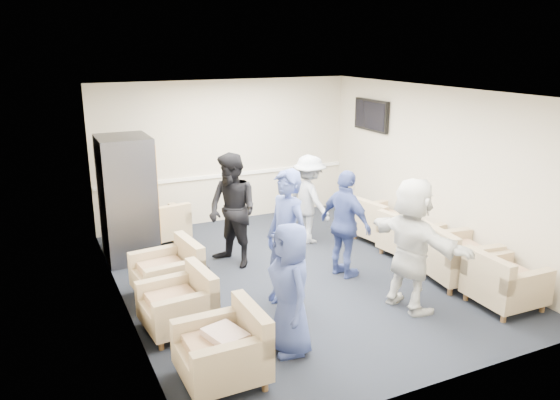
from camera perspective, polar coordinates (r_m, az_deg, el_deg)
name	(u,v)px	position (r m, az deg, el deg)	size (l,w,h in m)	color
floor	(298,275)	(8.23, 1.86, -7.87)	(6.00, 6.00, 0.00)	black
ceiling	(299,92)	(7.55, 2.05, 11.22)	(6.00, 6.00, 0.00)	white
back_wall	(227,152)	(10.47, -5.60, 5.05)	(5.00, 0.02, 2.70)	beige
front_wall	(443,261)	(5.42, 16.68, -6.14)	(5.00, 0.02, 2.70)	beige
left_wall	(119,210)	(7.03, -16.48, -1.02)	(0.02, 6.00, 2.70)	beige
right_wall	(436,171)	(9.16, 16.01, 2.92)	(0.02, 6.00, 2.70)	beige
chair_rail	(228,175)	(10.54, -5.50, 2.63)	(4.98, 0.04, 0.06)	white
tv	(371,115)	(10.40, 9.51, 8.73)	(0.10, 1.00, 0.58)	black
armchair_left_near	(226,351)	(5.77, -5.61, -15.47)	(0.83, 0.83, 0.66)	tan
armchair_left_mid	(181,305)	(6.76, -10.26, -10.77)	(0.85, 0.85, 0.63)	tan
armchair_left_far	(171,274)	(7.62, -11.33, -7.55)	(0.89, 0.89, 0.65)	tan
armchair_right_near	(502,284)	(7.74, 22.19, -8.11)	(0.84, 0.84, 0.65)	tan
armchair_right_midnear	(455,259)	(8.27, 17.78, -5.88)	(0.99, 0.99, 0.71)	tan
armchair_right_midfar	(408,238)	(9.06, 13.23, -3.87)	(0.89, 0.89, 0.63)	tan
armchair_right_far	(380,223)	(9.65, 10.41, -2.40)	(0.93, 0.93, 0.65)	tan
armchair_corner	(164,225)	(9.68, -11.98, -2.57)	(0.86, 0.86, 0.60)	tan
vending_machine	(128,198)	(8.91, -15.63, 0.17)	(0.80, 0.93, 1.97)	#505058
backpack	(197,278)	(7.59, -8.66, -8.02)	(0.30, 0.22, 0.51)	black
pillow	(225,337)	(5.68, -5.74, -14.04)	(0.43, 0.32, 0.12)	beige
person_front_left	(290,289)	(6.04, 1.08, -9.27)	(0.74, 0.48, 1.50)	#3B4B8E
person_mid_left	(286,240)	(6.95, 0.67, -4.24)	(0.67, 0.44, 1.85)	#3B4B8E
person_back_left	(233,211)	(8.34, -4.98, -1.12)	(0.86, 0.67, 1.76)	black
person_back_right	(309,199)	(9.35, 3.08, 0.08)	(0.99, 0.57, 1.53)	silver
person_mid_right	(346,224)	(7.99, 6.87, -2.54)	(0.94, 0.39, 1.60)	#3B4B8E
person_front_right	(412,245)	(7.14, 13.60, -4.55)	(1.63, 0.52, 1.75)	silver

